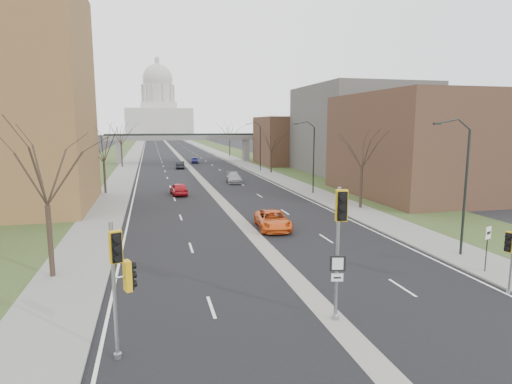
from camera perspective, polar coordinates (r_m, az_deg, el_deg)
name	(u,v)px	position (r m, az deg, el deg)	size (l,w,h in m)	color
ground	(328,315)	(20.20, 9.63, -15.82)	(700.00, 700.00, 0.00)	black
road_surface	(170,147)	(167.13, -11.37, 5.93)	(20.00, 600.00, 0.01)	black
median_strip	(170,147)	(167.13, -11.37, 5.93)	(1.20, 600.00, 0.02)	gray
sidewalk_right	(202,146)	(168.10, -7.26, 6.07)	(4.00, 600.00, 0.12)	gray
sidewalk_left	(138,147)	(167.02, -15.51, 5.80)	(4.00, 600.00, 0.12)	gray
grass_verge_right	(217,146)	(168.90, -5.23, 6.12)	(8.00, 600.00, 0.10)	#2A3B1B
grass_verge_left	(121,147)	(167.29, -17.57, 5.71)	(8.00, 600.00, 0.10)	#2A3B1B
commercial_block_near	(423,145)	(54.78, 21.33, 5.84)	(16.00, 20.00, 12.00)	#4B3023
commercial_block_mid	(359,130)	(77.38, 13.54, 8.06)	(18.00, 22.00, 15.00)	#54514C
commercial_block_far	(293,141)	(91.69, 4.91, 6.82)	(14.00, 14.00, 10.00)	#4B3023
pedestrian_bridge	(184,141)	(97.11, -9.53, 6.76)	(34.00, 3.00, 6.45)	slate
capitol	(159,111)	(336.99, -12.84, 10.51)	(48.00, 42.00, 55.75)	#B8B3A8
streetlight_near	(457,149)	(29.35, 25.27, 5.25)	(2.61, 0.20, 8.70)	black
streetlight_mid	(308,137)	(52.16, 6.92, 7.31)	(2.61, 0.20, 8.70)	black
streetlight_far	(256,133)	(77.02, -0.01, 7.90)	(2.61, 0.20, 8.70)	black
tree_left_a	(44,159)	(25.42, -26.44, 4.01)	(7.20, 7.20, 9.40)	#382B21
tree_left_b	(103,143)	(55.07, -19.75, 6.18)	(6.75, 6.75, 8.81)	#382B21
tree_left_c	(121,132)	(88.93, -17.61, 7.69)	(7.65, 7.65, 9.99)	#382B21
tree_right_a	(363,143)	(43.87, 14.05, 6.38)	(7.20, 7.20, 9.40)	#382B21
tree_right_b	(271,140)	(74.67, 2.06, 6.99)	(6.30, 6.30, 8.22)	#382B21
tree_right_c	(230,130)	(113.62, -3.54, 8.28)	(7.65, 7.65, 9.99)	#382B21
signal_pole_left	(120,271)	(15.99, -17.66, -10.00)	(0.85, 1.14, 5.11)	gray
signal_pole_median	(340,231)	(18.13, 11.09, -5.06)	(0.75, 0.98, 5.86)	gray
speed_limit_sign	(487,241)	(27.67, 28.47, -5.72)	(0.53, 0.25, 2.62)	black
car_left_near	(179,189)	(52.42, -10.24, 0.43)	(1.79, 4.45, 1.52)	#AE131D
car_left_far	(180,165)	(84.04, -10.11, 3.59)	(1.52, 4.37, 1.44)	black
car_right_near	(273,220)	(34.87, 2.25, -3.75)	(2.46, 5.34, 1.48)	#D95317
car_right_mid	(234,178)	(62.37, -2.98, 1.88)	(2.02, 4.96, 1.44)	#919298
car_right_far	(195,160)	(95.46, -8.17, 4.24)	(1.56, 3.87, 1.32)	navy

